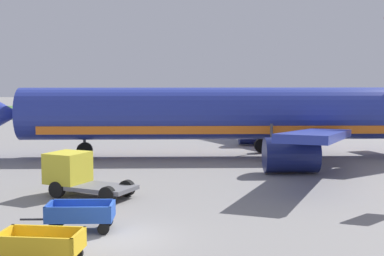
% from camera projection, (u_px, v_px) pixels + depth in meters
% --- Properties ---
extents(ground_plane, '(220.00, 220.00, 0.00)m').
position_uv_depth(ground_plane, '(114.00, 238.00, 20.27)').
color(ground_plane, gray).
extents(grass_strip, '(220.00, 28.00, 0.06)m').
position_uv_depth(grass_strip, '(283.00, 117.00, 77.88)').
color(grass_strip, '#477A38').
rests_on(grass_strip, ground).
extents(airplane, '(36.95, 29.99, 11.34)m').
position_uv_depth(airplane, '(246.00, 115.00, 39.91)').
color(airplane, '#28389E').
rests_on(airplane, ground).
extents(baggage_cart_nearest, '(3.62, 1.75, 1.07)m').
position_uv_depth(baggage_cart_nearest, '(41.00, 246.00, 17.41)').
color(baggage_cart_nearest, gold).
rests_on(baggage_cart_nearest, ground).
extents(baggage_cart_second_in_row, '(3.62, 2.04, 1.07)m').
position_uv_depth(baggage_cart_second_in_row, '(80.00, 215.00, 21.23)').
color(baggage_cart_second_in_row, '#234CB2').
rests_on(baggage_cart_second_in_row, ground).
extents(service_truck_beside_carts, '(4.64, 2.63, 2.10)m').
position_uv_depth(service_truck_beside_carts, '(76.00, 173.00, 27.40)').
color(service_truck_beside_carts, slate).
rests_on(service_truck_beside_carts, ground).
extents(traffic_cone_near_plane, '(0.55, 0.55, 0.72)m').
position_uv_depth(traffic_cone_near_plane, '(105.00, 208.00, 23.44)').
color(traffic_cone_near_plane, orange).
rests_on(traffic_cone_near_plane, ground).
extents(traffic_cone_mid_apron, '(0.45, 0.45, 0.60)m').
position_uv_depth(traffic_cone_mid_apron, '(121.00, 189.00, 27.65)').
color(traffic_cone_mid_apron, orange).
rests_on(traffic_cone_mid_apron, ground).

